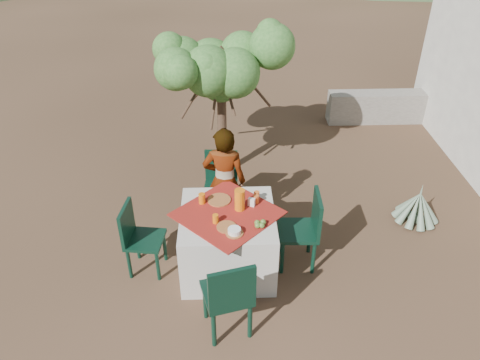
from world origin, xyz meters
name	(u,v)px	position (x,y,z in m)	size (l,w,h in m)	color
ground	(191,250)	(0.00, 0.00, 0.00)	(160.00, 160.00, 0.00)	#322416
table	(228,240)	(0.44, -0.27, 0.38)	(1.30, 1.30, 0.76)	beige
chair_far	(221,182)	(0.37, 0.73, 0.50)	(0.45, 0.45, 0.90)	black
chair_near	(229,295)	(0.44, -1.22, 0.53)	(0.54, 0.54, 0.95)	black
chair_left	(138,236)	(-0.54, -0.28, 0.48)	(0.45, 0.45, 0.86)	black
chair_right	(305,227)	(1.31, -0.24, 0.52)	(0.45, 0.45, 0.94)	black
person	(224,182)	(0.42, 0.41, 0.71)	(0.52, 0.34, 1.42)	#8C6651
shrub_tree	(226,73)	(0.46, 1.79, 1.56)	(1.68, 1.65, 1.97)	#4E3327
agave	(417,207)	(2.89, 0.49, 0.21)	(0.57, 0.59, 0.62)	gray
stone_wall	(400,107)	(3.60, 3.40, 0.28)	(2.60, 0.35, 0.55)	gray
plate_far	(219,200)	(0.35, -0.04, 0.77)	(0.26, 0.26, 0.01)	brown
plate_near	(227,227)	(0.43, -0.51, 0.77)	(0.21, 0.21, 0.01)	brown
glass_far	(202,198)	(0.17, -0.08, 0.82)	(0.07, 0.07, 0.12)	orange
glass_near	(215,219)	(0.32, -0.43, 0.81)	(0.06, 0.06, 0.10)	orange
juice_pitcher	(240,200)	(0.58, -0.20, 0.89)	(0.11, 0.11, 0.25)	orange
bowl_plate	(234,233)	(0.51, -0.62, 0.77)	(0.18, 0.18, 0.01)	brown
white_bowl	(234,231)	(0.51, -0.62, 0.80)	(0.13, 0.13, 0.05)	white
jar_left	(256,199)	(0.76, -0.10, 0.81)	(0.06, 0.06, 0.10)	orange
jar_right	(257,195)	(0.77, -0.03, 0.81)	(0.06, 0.06, 0.10)	orange
napkin_holder	(252,202)	(0.71, -0.15, 0.81)	(0.07, 0.04, 0.10)	white
fruit_cluster	(260,224)	(0.78, -0.51, 0.79)	(0.12, 0.11, 0.06)	#56792C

